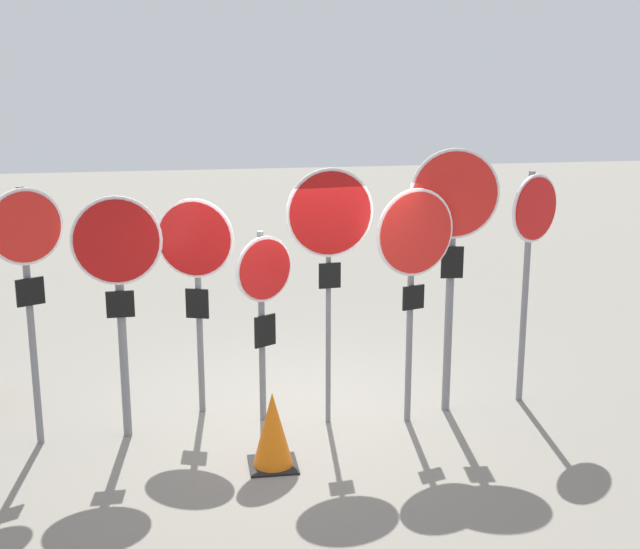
{
  "coord_description": "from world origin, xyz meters",
  "views": [
    {
      "loc": [
        -1.09,
        -8.75,
        3.83
      ],
      "look_at": [
        0.28,
        0.0,
        1.56
      ],
      "focal_mm": 50.0,
      "sensor_mm": 36.0,
      "label": 1
    }
  ],
  "objects_px": {
    "stop_sign_1": "(118,272)",
    "stop_sign_5": "(414,253)",
    "stop_sign_2": "(196,259)",
    "stop_sign_3": "(264,290)",
    "stop_sign_7": "(532,237)",
    "stop_sign_0": "(27,261)",
    "stop_sign_6": "(453,229)",
    "traffic_cone_0": "(273,430)",
    "stop_sign_4": "(330,230)"
  },
  "relations": [
    {
      "from": "stop_sign_2",
      "to": "stop_sign_6",
      "type": "relative_size",
      "value": 0.82
    },
    {
      "from": "traffic_cone_0",
      "to": "stop_sign_2",
      "type": "bearing_deg",
      "value": 115.05
    },
    {
      "from": "stop_sign_2",
      "to": "stop_sign_3",
      "type": "bearing_deg",
      "value": -6.33
    },
    {
      "from": "stop_sign_6",
      "to": "stop_sign_0",
      "type": "bearing_deg",
      "value": -172.76
    },
    {
      "from": "stop_sign_0",
      "to": "stop_sign_2",
      "type": "relative_size",
      "value": 1.1
    },
    {
      "from": "stop_sign_6",
      "to": "stop_sign_7",
      "type": "distance_m",
      "value": 0.94
    },
    {
      "from": "stop_sign_3",
      "to": "stop_sign_1",
      "type": "bearing_deg",
      "value": 157.35
    },
    {
      "from": "stop_sign_0",
      "to": "stop_sign_1",
      "type": "xyz_separation_m",
      "value": [
        0.83,
        0.04,
        -0.15
      ]
    },
    {
      "from": "stop_sign_0",
      "to": "stop_sign_7",
      "type": "xyz_separation_m",
      "value": [
        5.13,
        0.33,
        -0.01
      ]
    },
    {
      "from": "stop_sign_3",
      "to": "stop_sign_2",
      "type": "bearing_deg",
      "value": 124.9
    },
    {
      "from": "stop_sign_0",
      "to": "stop_sign_6",
      "type": "relative_size",
      "value": 0.91
    },
    {
      "from": "stop_sign_0",
      "to": "traffic_cone_0",
      "type": "relative_size",
      "value": 3.51
    },
    {
      "from": "stop_sign_3",
      "to": "stop_sign_7",
      "type": "relative_size",
      "value": 0.79
    },
    {
      "from": "stop_sign_3",
      "to": "stop_sign_4",
      "type": "xyz_separation_m",
      "value": [
        0.65,
        -0.18,
        0.64
      ]
    },
    {
      "from": "stop_sign_2",
      "to": "stop_sign_5",
      "type": "relative_size",
      "value": 0.94
    },
    {
      "from": "stop_sign_4",
      "to": "stop_sign_7",
      "type": "relative_size",
      "value": 1.05
    },
    {
      "from": "stop_sign_1",
      "to": "stop_sign_2",
      "type": "bearing_deg",
      "value": 32.34
    },
    {
      "from": "stop_sign_4",
      "to": "traffic_cone_0",
      "type": "height_order",
      "value": "stop_sign_4"
    },
    {
      "from": "stop_sign_3",
      "to": "stop_sign_5",
      "type": "distance_m",
      "value": 1.57
    },
    {
      "from": "stop_sign_3",
      "to": "stop_sign_7",
      "type": "distance_m",
      "value": 2.91
    },
    {
      "from": "stop_sign_7",
      "to": "traffic_cone_0",
      "type": "bearing_deg",
      "value": 170.59
    },
    {
      "from": "stop_sign_0",
      "to": "stop_sign_3",
      "type": "xyz_separation_m",
      "value": [
        2.25,
        0.24,
        -0.45
      ]
    },
    {
      "from": "stop_sign_6",
      "to": "stop_sign_2",
      "type": "bearing_deg",
      "value": 176.99
    },
    {
      "from": "stop_sign_6",
      "to": "stop_sign_7",
      "type": "bearing_deg",
      "value": 13.75
    },
    {
      "from": "stop_sign_1",
      "to": "traffic_cone_0",
      "type": "relative_size",
      "value": 3.36
    },
    {
      "from": "stop_sign_5",
      "to": "stop_sign_6",
      "type": "bearing_deg",
      "value": 7.96
    },
    {
      "from": "stop_sign_4",
      "to": "stop_sign_2",
      "type": "bearing_deg",
      "value": 153.68
    },
    {
      "from": "stop_sign_5",
      "to": "stop_sign_6",
      "type": "xyz_separation_m",
      "value": [
        0.47,
        0.23,
        0.19
      ]
    },
    {
      "from": "stop_sign_7",
      "to": "stop_sign_0",
      "type": "bearing_deg",
      "value": 152.7
    },
    {
      "from": "stop_sign_4",
      "to": "stop_sign_7",
      "type": "bearing_deg",
      "value": 0.93
    },
    {
      "from": "stop_sign_0",
      "to": "stop_sign_1",
      "type": "height_order",
      "value": "stop_sign_0"
    },
    {
      "from": "stop_sign_1",
      "to": "stop_sign_2",
      "type": "distance_m",
      "value": 0.9
    },
    {
      "from": "stop_sign_0",
      "to": "traffic_cone_0",
      "type": "height_order",
      "value": "stop_sign_0"
    },
    {
      "from": "stop_sign_1",
      "to": "stop_sign_5",
      "type": "xyz_separation_m",
      "value": [
        2.91,
        -0.08,
        0.1
      ]
    },
    {
      "from": "stop_sign_2",
      "to": "stop_sign_3",
      "type": "relative_size",
      "value": 1.15
    },
    {
      "from": "stop_sign_5",
      "to": "stop_sign_7",
      "type": "distance_m",
      "value": 1.44
    },
    {
      "from": "stop_sign_0",
      "to": "traffic_cone_0",
      "type": "bearing_deg",
      "value": -47.64
    },
    {
      "from": "stop_sign_5",
      "to": "traffic_cone_0",
      "type": "bearing_deg",
      "value": -170.98
    },
    {
      "from": "stop_sign_3",
      "to": "traffic_cone_0",
      "type": "distance_m",
      "value": 1.5
    },
    {
      "from": "stop_sign_2",
      "to": "stop_sign_1",
      "type": "bearing_deg",
      "value": -127.98
    },
    {
      "from": "stop_sign_2",
      "to": "stop_sign_5",
      "type": "bearing_deg",
      "value": 2.94
    },
    {
      "from": "stop_sign_1",
      "to": "stop_sign_5",
      "type": "distance_m",
      "value": 2.92
    },
    {
      "from": "stop_sign_1",
      "to": "traffic_cone_0",
      "type": "bearing_deg",
      "value": -33.37
    },
    {
      "from": "stop_sign_3",
      "to": "stop_sign_5",
      "type": "xyz_separation_m",
      "value": [
        1.49,
        -0.28,
        0.4
      ]
    },
    {
      "from": "stop_sign_7",
      "to": "traffic_cone_0",
      "type": "height_order",
      "value": "stop_sign_7"
    },
    {
      "from": "stop_sign_7",
      "to": "stop_sign_2",
      "type": "bearing_deg",
      "value": 145.61
    },
    {
      "from": "stop_sign_2",
      "to": "stop_sign_5",
      "type": "height_order",
      "value": "stop_sign_5"
    },
    {
      "from": "stop_sign_0",
      "to": "stop_sign_6",
      "type": "bearing_deg",
      "value": -24.83
    },
    {
      "from": "stop_sign_1",
      "to": "stop_sign_5",
      "type": "height_order",
      "value": "stop_sign_5"
    },
    {
      "from": "stop_sign_4",
      "to": "stop_sign_7",
      "type": "xyz_separation_m",
      "value": [
        2.23,
        0.28,
        -0.2
      ]
    }
  ]
}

